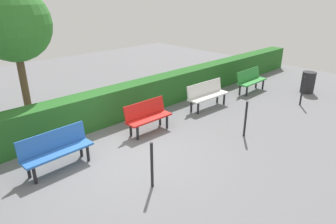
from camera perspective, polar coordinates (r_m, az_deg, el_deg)
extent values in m
plane|color=slate|center=(7.45, -8.50, -8.02)|extent=(23.64, 23.64, 0.00)
cube|color=#2D8C38|center=(12.18, 15.62, 5.56)|extent=(1.52, 0.46, 0.05)
cube|color=#2D8C38|center=(12.20, 14.96, 6.82)|extent=(1.52, 0.18, 0.42)
cylinder|color=black|center=(12.69, 17.49, 4.97)|extent=(0.07, 0.07, 0.39)
cylinder|color=black|center=(12.82, 16.31, 5.27)|extent=(0.07, 0.07, 0.39)
cylinder|color=black|center=(11.66, 14.65, 3.81)|extent=(0.07, 0.07, 0.39)
cylinder|color=black|center=(11.80, 13.41, 4.15)|extent=(0.07, 0.07, 0.39)
cube|color=white|center=(10.17, 7.66, 2.98)|extent=(1.63, 0.47, 0.05)
cube|color=white|center=(10.21, 6.92, 4.49)|extent=(1.62, 0.16, 0.42)
cylinder|color=black|center=(10.64, 10.55, 2.41)|extent=(0.07, 0.07, 0.39)
cylinder|color=black|center=(10.81, 9.30, 2.82)|extent=(0.07, 0.07, 0.39)
cylinder|color=black|center=(9.68, 5.70, 0.69)|extent=(0.07, 0.07, 0.39)
cylinder|color=black|center=(9.87, 4.43, 1.17)|extent=(0.07, 0.07, 0.39)
cube|color=red|center=(8.35, -3.57, -1.19)|extent=(1.37, 0.43, 0.05)
cube|color=red|center=(8.40, -4.44, 0.66)|extent=(1.37, 0.14, 0.42)
cylinder|color=black|center=(8.66, -0.19, -1.86)|extent=(0.07, 0.07, 0.39)
cylinder|color=black|center=(8.86, -1.52, -1.29)|extent=(0.07, 0.07, 0.39)
cylinder|color=black|center=(8.04, -5.76, -3.97)|extent=(0.07, 0.07, 0.39)
cylinder|color=black|center=(8.25, -7.04, -3.29)|extent=(0.07, 0.07, 0.39)
cube|color=blue|center=(7.06, -20.01, -7.18)|extent=(1.56, 0.48, 0.05)
cube|color=blue|center=(7.12, -20.96, -4.96)|extent=(1.55, 0.17, 0.42)
cylinder|color=black|center=(7.29, -14.88, -7.54)|extent=(0.07, 0.07, 0.39)
cylinder|color=black|center=(7.53, -16.10, -6.70)|extent=(0.07, 0.07, 0.39)
cylinder|color=black|center=(6.86, -23.87, -10.89)|extent=(0.07, 0.07, 0.39)
cylinder|color=black|center=(7.10, -24.85, -9.86)|extent=(0.07, 0.07, 0.39)
cube|color=#266023|center=(9.32, -9.52, 1.64)|extent=(19.64, 0.63, 1.01)
cylinder|color=brown|center=(9.72, -25.47, 4.48)|extent=(0.21, 0.21, 2.25)
sphere|color=#337A2D|center=(9.41, -27.23, 14.56)|extent=(2.03, 2.03, 2.03)
cylinder|color=black|center=(11.27, 23.99, 3.60)|extent=(0.06, 0.06, 1.00)
cylinder|color=black|center=(8.33, 14.42, -1.30)|extent=(0.06, 0.06, 1.00)
cylinder|color=black|center=(6.05, -3.06, -9.98)|extent=(0.06, 0.06, 1.00)
cylinder|color=#262628|center=(12.83, 24.92, 5.10)|extent=(0.49, 0.49, 0.82)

